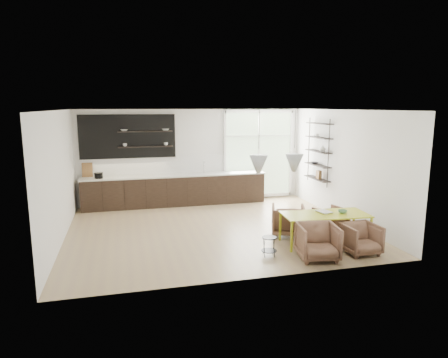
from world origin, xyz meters
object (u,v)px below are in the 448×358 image
Objects in this scene: armchair_back_right at (330,220)px; armchair_front_left at (318,242)px; wire_stool at (269,244)px; dining_table at (325,216)px; armchair_front_right at (361,239)px; armchair_back_left at (288,220)px.

armchair_front_left is (-1.10, -1.47, 0.05)m from armchair_back_right.
armchair_front_left reaches higher than wire_stool.
armchair_front_left is at bearing -121.78° from dining_table.
armchair_back_right is at bearing 84.46° from armchair_front_right.
armchair_front_left is 1.12× the size of armchair_front_right.
armchair_back_right is 2.26m from wire_stool.
armchair_back_left is (-0.52, 0.79, -0.28)m from dining_table.
armchair_front_right is at bearing -9.85° from wire_stool.
wire_stool is (-0.92, -1.18, -0.09)m from armchair_back_left.
armchair_back_right is 1.68× the size of wire_stool.
armchair_front_left is at bearing 108.69° from armchair_back_left.
dining_table is 2.87× the size of armchair_back_right.
armchair_front_right is (-0.10, -1.42, 0.01)m from armchair_back_right.
wire_stool is at bearing 168.53° from armchair_front_right.
armchair_front_left is at bearing -23.39° from wire_stool.
armchair_back_right reaches higher than wire_stool.
armchair_back_right is 0.97× the size of armchair_front_right.
armchair_back_left is at bearing -17.75° from armchair_back_right.
dining_table is 2.79× the size of armchair_front_right.
armchair_back_left reaches higher than armchair_back_right.
armchair_back_left is 1.15× the size of armchair_back_right.
armchair_back_left is 1.79m from armchair_front_right.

